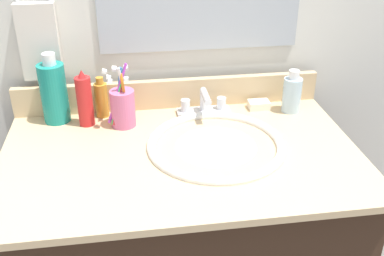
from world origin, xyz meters
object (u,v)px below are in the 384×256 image
bottle_oil_amber (101,99)px  hand_towel (39,42)px  cup_pink (122,106)px  bottle_gel_clear (292,94)px  bottle_spray_red (85,100)px  bottle_mouthwash_teal (54,92)px  soap_bar (259,105)px  faucet (204,106)px

bottle_oil_amber → hand_towel: bearing=161.0°
cup_pink → bottle_gel_clear: bearing=2.2°
hand_towel → cup_pink: (0.22, -0.13, -0.16)m
hand_towel → bottle_spray_red: 0.21m
bottle_mouthwash_teal → bottle_gel_clear: bearing=-3.2°
bottle_gel_clear → bottle_spray_red: bearing=179.8°
bottle_gel_clear → soap_bar: bearing=160.3°
bottle_mouthwash_teal → faucet: bearing=-2.9°
bottle_oil_amber → faucet: bearing=-6.1°
bottle_mouthwash_teal → cup_pink: bottle_mouthwash_teal is taller
cup_pink → soap_bar: cup_pink is taller
faucet → bottle_gel_clear: bearing=-3.8°
faucet → bottle_mouthwash_teal: size_ratio=0.78×
bottle_oil_amber → cup_pink: bearing=-48.8°
bottle_spray_red → bottle_oil_amber: bottle_spray_red is taller
faucet → hand_towel: bearing=169.3°
bottle_oil_amber → cup_pink: 0.09m
bottle_gel_clear → bottle_oil_amber: bottle_gel_clear is taller
bottle_mouthwash_teal → soap_bar: bottle_mouthwash_teal is taller
soap_bar → bottle_spray_red: bearing=-176.7°
bottle_spray_red → bottle_mouthwash_teal: bottle_mouthwash_teal is taller
bottle_spray_red → bottle_oil_amber: (0.04, 0.05, -0.02)m
bottle_spray_red → bottle_mouthwash_teal: (-0.09, 0.04, 0.01)m
bottle_oil_amber → soap_bar: size_ratio=1.93×
bottle_gel_clear → cup_pink: size_ratio=0.70×
hand_towel → bottle_spray_red: bearing=-41.3°
bottle_oil_amber → cup_pink: cup_pink is taller
hand_towel → bottle_spray_red: size_ratio=1.31×
faucet → bottle_mouthwash_teal: bearing=177.1°
cup_pink → soap_bar: bearing=7.2°
faucet → soap_bar: 0.18m
bottle_spray_red → bottle_mouthwash_teal: size_ratio=0.81×
bottle_oil_amber → soap_bar: bearing=-2.1°
faucet → cup_pink: size_ratio=0.85×
soap_bar → bottle_gel_clear: bearing=-19.7°
faucet → bottle_mouthwash_teal: (-0.43, 0.02, 0.06)m
bottle_oil_amber → soap_bar: bottle_oil_amber is taller
bottle_mouthwash_teal → soap_bar: 0.61m
faucet → bottle_spray_red: 0.35m
faucet → cup_pink: bearing=-171.2°
faucet → cup_pink: (-0.24, -0.04, 0.03)m
hand_towel → soap_bar: bearing=-6.5°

